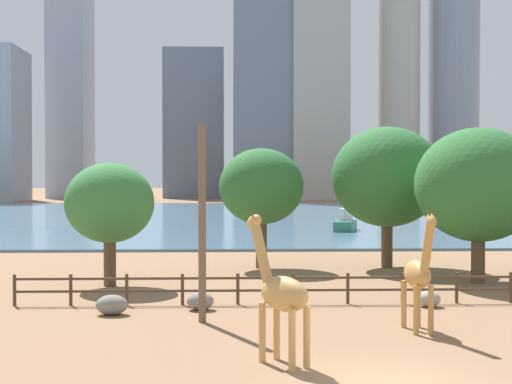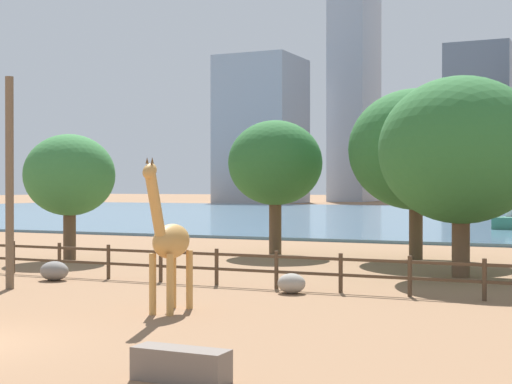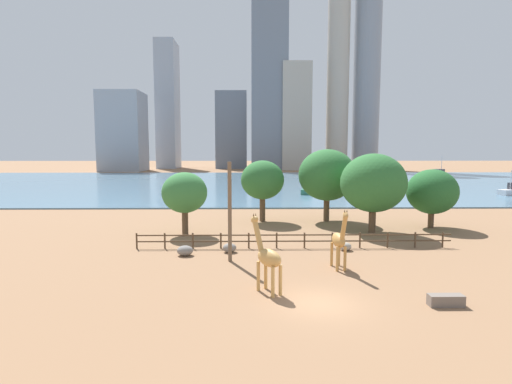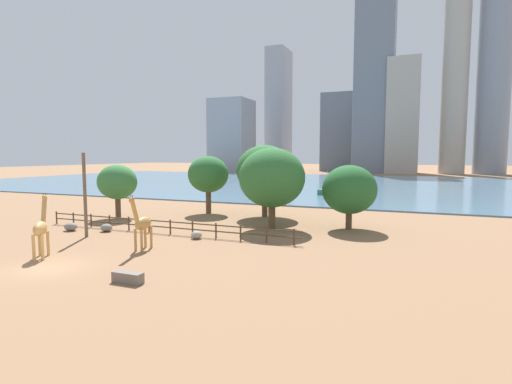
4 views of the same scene
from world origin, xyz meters
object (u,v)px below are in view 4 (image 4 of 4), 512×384
Objects in this scene: boulder_by_pole at (71,227)px; feeding_trough at (128,277)px; tree_left_small at (208,175)px; boat_sailboat at (328,190)px; boulder_small at (196,235)px; tree_right_tall at (272,178)px; utility_pole at (85,195)px; boulder_near_fence at (106,228)px; tree_center_broad at (117,182)px; tree_right_small at (265,171)px; giraffe_companion at (142,224)px; tree_left_large at (349,190)px; giraffe_tall at (41,228)px.

feeding_trough is at bearing -33.86° from boulder_by_pole.
boat_sailboat is at bearing 71.55° from tree_left_small.
tree_left_small reaches higher than boat_sailboat.
tree_right_tall is (4.26, 6.93, 4.57)m from boulder_small.
boulder_small is 40.36m from boat_sailboat.
boulder_by_pole is at bearing 155.60° from utility_pole.
tree_center_broad is (-4.62, 6.86, 3.66)m from boulder_near_fence.
tree_center_broad reaches higher than boulder_near_fence.
boulder_small is 0.51× the size of feeding_trough.
boulder_by_pole is 12.80m from boulder_small.
tree_right_small reaches higher than tree_center_broad.
tree_left_small is (2.88, 16.44, 1.06)m from utility_pole.
boulder_by_pole is 0.18× the size of tree_left_small.
boulder_by_pole is (-11.06, 3.64, -1.61)m from giraffe_companion.
boulder_small is 0.15× the size of tree_left_large.
tree_left_small is (0.43, 22.86, 2.64)m from giraffe_tall.
boulder_near_fence is at bearing -102.38° from tree_left_small.
giraffe_companion is at bearing 122.28° from feeding_trough.
boulder_by_pole reaches higher than feeding_trough.
giraffe_tall is 4.77× the size of boulder_small.
boulder_near_fence is at bearing -18.97° from giraffe_tall.
tree_center_broad is at bearing 123.96° from boulder_near_fence.
boulder_by_pole is (-6.00, 8.04, -1.67)m from giraffe_tall.
boat_sailboat reaches higher than feeding_trough.
boulder_by_pole is at bearing -164.33° from boulder_near_fence.
tree_center_broad is 18.25m from tree_right_tall.
feeding_trough is 0.29× the size of tree_left_large.
tree_right_tall reaches higher than utility_pole.
feeding_trough is 0.26× the size of tree_left_small.
tree_left_small reaches higher than giraffe_tall.
tree_left_large reaches higher than giraffe_tall.
tree_right_tall is (1.78, 18.48, 4.60)m from feeding_trough.
giraffe_tall is 4.07× the size of boulder_near_fence.
boulder_by_pole is at bearing -132.81° from tree_right_small.
utility_pole is at bearing -121.81° from tree_right_small.
boulder_small is at bearing 17.85° from utility_pole.
boulder_small is 15.01m from tree_left_large.
tree_right_small is 27.19m from boat_sailboat.
utility_pole is 10.20m from boulder_small.
boulder_small is at bearing -64.94° from tree_left_small.
giraffe_companion is (5.06, 4.40, -0.06)m from giraffe_tall.
tree_left_large is (11.19, 9.39, 3.45)m from boulder_small.
boat_sailboat is (11.82, 43.23, -2.74)m from utility_pole.
tree_center_broad is at bearing -137.50° from tree_left_small.
tree_right_tall is at bearing -63.69° from tree_right_small.
tree_right_tall is (13.61, 7.33, 4.54)m from boulder_near_fence.
tree_left_large is at bearing 31.21° from utility_pole.
boulder_small is 9.33m from tree_right_tall.
feeding_trough is 26.89m from tree_left_small.
tree_right_small reaches higher than giraffe_tall.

